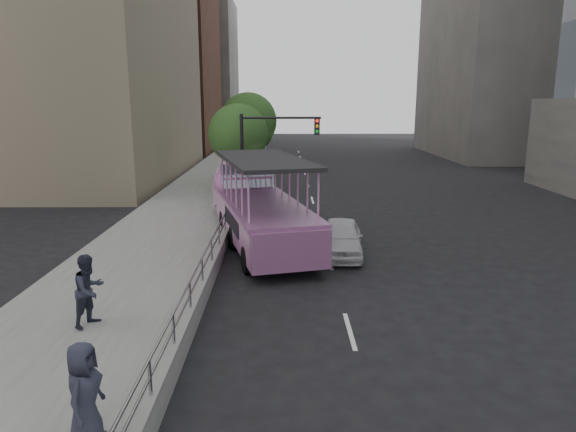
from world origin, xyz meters
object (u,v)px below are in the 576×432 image
(traffic_signal, at_px, (265,147))
(street_tree_far, at_px, (250,124))
(car, at_px, (341,237))
(duck_boat, at_px, (257,209))
(pedestrian_mid, at_px, (89,290))
(street_tree_near, at_px, (240,136))
(pedestrian_far, at_px, (84,394))
(parking_sign, at_px, (243,187))

(traffic_signal, height_order, street_tree_far, street_tree_far)
(street_tree_far, bearing_deg, traffic_signal, -81.57)
(car, height_order, street_tree_far, street_tree_far)
(duck_boat, bearing_deg, car, -33.33)
(pedestrian_mid, xyz_separation_m, street_tree_near, (2.29, 18.13, 2.59))
(traffic_signal, height_order, street_tree_near, street_tree_near)
(traffic_signal, relative_size, street_tree_far, 0.81)
(duck_boat, relative_size, car, 2.84)
(traffic_signal, bearing_deg, pedestrian_mid, -104.82)
(duck_boat, distance_m, car, 4.08)
(duck_boat, xyz_separation_m, street_tree_near, (-1.44, 8.90, 2.45))
(pedestrian_far, xyz_separation_m, traffic_signal, (2.26, 19.33, 2.31))
(duck_boat, height_order, pedestrian_mid, duck_boat)
(parking_sign, distance_m, traffic_signal, 3.31)
(traffic_signal, bearing_deg, car, -67.35)
(pedestrian_far, relative_size, street_tree_far, 0.28)
(duck_boat, bearing_deg, parking_sign, 106.53)
(pedestrian_mid, relative_size, pedestrian_far, 1.04)
(parking_sign, xyz_separation_m, street_tree_near, (-0.62, 6.13, 1.97))
(pedestrian_far, distance_m, street_tree_near, 22.92)
(car, relative_size, parking_sign, 1.35)
(duck_boat, xyz_separation_m, parking_sign, (-0.82, 2.77, 0.48))
(car, xyz_separation_m, traffic_signal, (-3.21, 7.68, 2.81))
(duck_boat, height_order, street_tree_near, street_tree_near)
(car, height_order, street_tree_near, street_tree_near)
(pedestrian_far, bearing_deg, street_tree_near, 2.87)
(duck_boat, xyz_separation_m, pedestrian_far, (-2.10, -13.86, -0.17))
(duck_boat, xyz_separation_m, car, (3.36, -2.21, -0.68))
(duck_boat, distance_m, street_tree_far, 15.24)
(duck_boat, distance_m, parking_sign, 2.93)
(parking_sign, height_order, street_tree_far, street_tree_far)
(pedestrian_far, bearing_deg, car, -20.60)
(duck_boat, height_order, street_tree_far, street_tree_far)
(pedestrian_far, xyz_separation_m, street_tree_near, (0.66, 22.76, 2.63))
(pedestrian_mid, height_order, street_tree_near, street_tree_near)
(pedestrian_mid, bearing_deg, parking_sign, 11.87)
(parking_sign, bearing_deg, duck_boat, -73.47)
(car, distance_m, street_tree_far, 18.09)
(car, bearing_deg, duck_boat, 152.84)
(street_tree_far, bearing_deg, duck_boat, -85.24)
(traffic_signal, bearing_deg, street_tree_far, 98.43)
(pedestrian_far, height_order, street_tree_far, street_tree_far)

